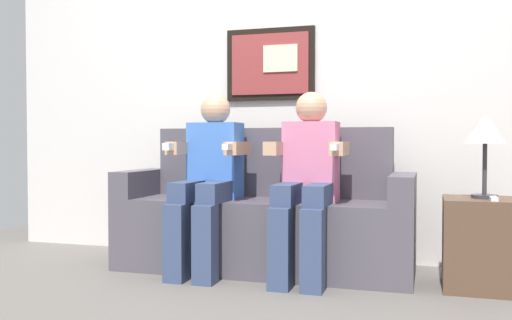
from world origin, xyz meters
TOP-DOWN VIEW (x-y plane):
  - ground_plane at (0.00, 0.00)m, footprint 5.51×5.51m
  - back_wall_assembly at (-0.00, 0.76)m, footprint 4.24×0.10m
  - couch at (0.00, 0.33)m, footprint 1.84×0.58m
  - person_on_left at (-0.31, 0.16)m, footprint 0.46×0.56m
  - person_on_right at (0.31, 0.16)m, footprint 0.46×0.56m
  - side_table_right at (1.27, 0.22)m, footprint 0.40×0.40m
  - table_lamp at (1.28, 0.23)m, footprint 0.22×0.22m
  - spare_remote_on_table at (1.32, 0.12)m, footprint 0.04×0.13m

SIDE VIEW (x-z plane):
  - ground_plane at x=0.00m, z-range 0.00..0.00m
  - side_table_right at x=1.27m, z-range 0.00..0.50m
  - couch at x=0.00m, z-range -0.14..0.76m
  - spare_remote_on_table at x=1.32m, z-range 0.50..0.52m
  - person_on_right at x=0.31m, z-range 0.05..1.16m
  - person_on_left at x=-0.31m, z-range 0.05..1.16m
  - table_lamp at x=1.28m, z-range 0.63..1.09m
  - back_wall_assembly at x=0.00m, z-range 0.00..2.60m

